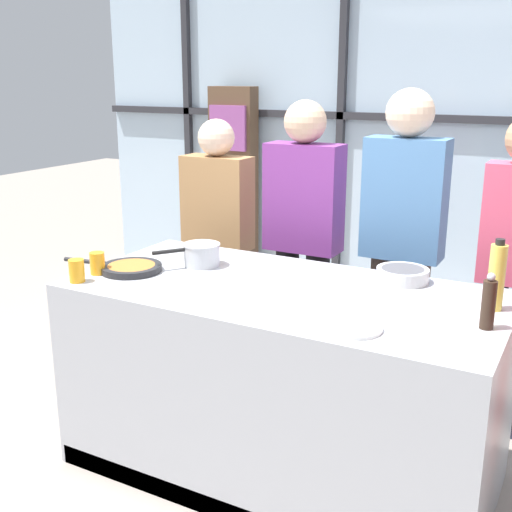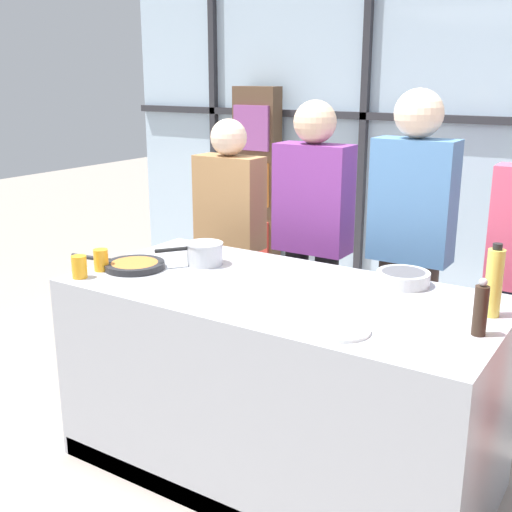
{
  "view_description": "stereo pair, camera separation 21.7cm",
  "coord_description": "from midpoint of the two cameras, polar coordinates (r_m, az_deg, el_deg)",
  "views": [
    {
      "loc": [
        1.21,
        -2.48,
        1.86
      ],
      "look_at": [
        -0.19,
        0.1,
        1.03
      ],
      "focal_mm": 45.0,
      "sensor_mm": 36.0,
      "label": 1
    },
    {
      "loc": [
        1.4,
        -2.37,
        1.86
      ],
      "look_at": [
        -0.19,
        0.1,
        1.03
      ],
      "focal_mm": 45.0,
      "sensor_mm": 36.0,
      "label": 2
    }
  ],
  "objects": [
    {
      "name": "spectator_center_right",
      "position": [
        3.54,
        11.19,
        2.06
      ],
      "size": [
        0.43,
        0.25,
        1.8
      ],
      "rotation": [
        0.0,
        0.0,
        3.14
      ],
      "color": "#47382D",
      "rests_on": "ground_plane"
    },
    {
      "name": "spectator_center_left",
      "position": [
        3.76,
        2.56,
        2.35
      ],
      "size": [
        0.44,
        0.24,
        1.73
      ],
      "rotation": [
        0.0,
        0.0,
        3.14
      ],
      "color": "black",
      "rests_on": "ground_plane"
    },
    {
      "name": "juice_glass_near",
      "position": [
        3.12,
        -17.59,
        -1.28
      ],
      "size": [
        0.07,
        0.07,
        0.11
      ],
      "primitive_type": "cylinder",
      "color": "orange",
      "rests_on": "demo_island"
    },
    {
      "name": "saucepan",
      "position": [
        3.25,
        -6.81,
        0.17
      ],
      "size": [
        0.25,
        0.31,
        0.11
      ],
      "color": "silver",
      "rests_on": "demo_island"
    },
    {
      "name": "demo_island",
      "position": [
        3.09,
        0.22,
        -11.12
      ],
      "size": [
        1.97,
        0.95,
        0.93
      ],
      "color": "#A8AAB2",
      "rests_on": "ground_plane"
    },
    {
      "name": "back_window_wall",
      "position": [
        5.29,
        14.4,
        10.33
      ],
      "size": [
        6.4,
        0.1,
        2.8
      ],
      "color": "silver",
      "rests_on": "ground_plane"
    },
    {
      "name": "ground_plane",
      "position": [
        3.33,
        0.24,
        -18.29
      ],
      "size": [
        18.0,
        18.0,
        0.0
      ],
      "primitive_type": "plane",
      "color": "gray"
    },
    {
      "name": "mixing_bowl",
      "position": [
        3.04,
        10.92,
        -1.63
      ],
      "size": [
        0.24,
        0.24,
        0.06
      ],
      "color": "silver",
      "rests_on": "demo_island"
    },
    {
      "name": "oil_bottle",
      "position": [
        2.74,
        18.5,
        -1.78
      ],
      "size": [
        0.07,
        0.07,
        0.3
      ],
      "color": "#E0CC4C",
      "rests_on": "demo_island"
    },
    {
      "name": "bookshelf",
      "position": [
        5.87,
        -3.1,
        6.19
      ],
      "size": [
        0.43,
        0.19,
        1.77
      ],
      "color": "brown",
      "rests_on": "ground_plane"
    },
    {
      "name": "pepper_grinder",
      "position": [
        2.54,
        17.69,
        -4.06
      ],
      "size": [
        0.05,
        0.05,
        0.22
      ],
      "color": "#332319",
      "rests_on": "demo_island"
    },
    {
      "name": "spectator_far_left",
      "position": [
        4.07,
        -4.95,
        2.18
      ],
      "size": [
        0.43,
        0.23,
        1.61
      ],
      "rotation": [
        0.0,
        0.0,
        3.14
      ],
      "color": "#232838",
      "rests_on": "ground_plane"
    },
    {
      "name": "juice_glass_far",
      "position": [
        3.22,
        -15.81,
        -0.64
      ],
      "size": [
        0.07,
        0.07,
        0.11
      ],
      "primitive_type": "cylinder",
      "color": "orange",
      "rests_on": "demo_island"
    },
    {
      "name": "frying_pan",
      "position": [
        3.23,
        -13.05,
        -1.03
      ],
      "size": [
        0.54,
        0.3,
        0.04
      ],
      "color": "#232326",
      "rests_on": "demo_island"
    },
    {
      "name": "white_plate",
      "position": [
        2.46,
        6.07,
        -6.36
      ],
      "size": [
        0.23,
        0.23,
        0.01
      ],
      "primitive_type": "cylinder",
      "color": "white",
      "rests_on": "demo_island"
    }
  ]
}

